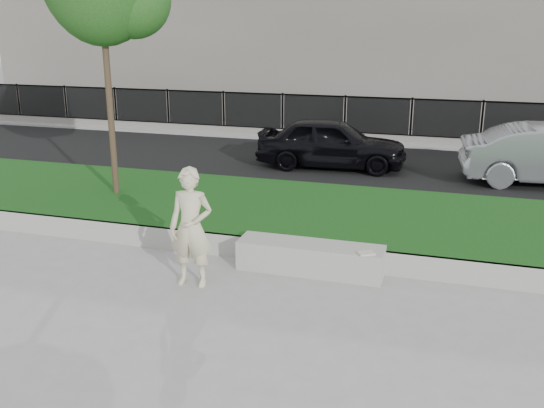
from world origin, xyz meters
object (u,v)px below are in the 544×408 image
(stone_bench, at_px, (310,258))
(book, at_px, (366,253))
(man, at_px, (191,228))
(car_dark, at_px, (332,143))

(stone_bench, height_order, book, book)
(man, bearing_deg, car_dark, 82.22)
(man, relative_size, book, 7.50)
(book, xyz_separation_m, car_dark, (-2.12, 7.48, 0.23))
(stone_bench, bearing_deg, car_dark, 99.19)
(man, bearing_deg, book, 13.51)
(car_dark, bearing_deg, book, -167.68)
(man, xyz_separation_m, car_dark, (0.46, 8.33, -0.20))
(stone_bench, height_order, man, man)
(man, height_order, car_dark, man)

